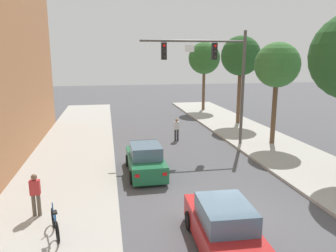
{
  "coord_description": "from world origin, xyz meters",
  "views": [
    {
      "loc": [
        -4.3,
        -10.83,
        5.97
      ],
      "look_at": [
        -0.84,
        7.39,
        2.0
      ],
      "focal_mm": 34.54,
      "sensor_mm": 36.0,
      "label": 1
    }
  ],
  "objects_px": {
    "traffic_signal_mast": "(215,67)",
    "street_tree_farthest": "(204,58)",
    "car_lead_green": "(145,160)",
    "bicycle_leaning": "(55,224)",
    "car_following_red": "(224,228)",
    "pedestrian_sidewalk_left_walker": "(35,193)",
    "street_tree_second": "(277,66)",
    "street_tree_third": "(241,56)",
    "pedestrian_crossing_road": "(177,129)"
  },
  "relations": [
    {
      "from": "traffic_signal_mast",
      "to": "car_following_red",
      "type": "xyz_separation_m",
      "value": [
        -3.5,
        -11.47,
        -4.64
      ]
    },
    {
      "from": "traffic_signal_mast",
      "to": "pedestrian_crossing_road",
      "type": "bearing_deg",
      "value": 135.68
    },
    {
      "from": "traffic_signal_mast",
      "to": "street_tree_third",
      "type": "height_order",
      "value": "street_tree_third"
    },
    {
      "from": "street_tree_second",
      "to": "street_tree_farthest",
      "type": "height_order",
      "value": "street_tree_farthest"
    },
    {
      "from": "pedestrian_sidewalk_left_walker",
      "to": "pedestrian_crossing_road",
      "type": "bearing_deg",
      "value": 53.9
    },
    {
      "from": "traffic_signal_mast",
      "to": "car_following_red",
      "type": "distance_m",
      "value": 12.86
    },
    {
      "from": "traffic_signal_mast",
      "to": "street_tree_second",
      "type": "distance_m",
      "value": 4.17
    },
    {
      "from": "pedestrian_crossing_road",
      "to": "bicycle_leaning",
      "type": "height_order",
      "value": "pedestrian_crossing_road"
    },
    {
      "from": "car_following_red",
      "to": "pedestrian_crossing_road",
      "type": "bearing_deg",
      "value": 84.02
    },
    {
      "from": "street_tree_farthest",
      "to": "traffic_signal_mast",
      "type": "bearing_deg",
      "value": -104.31
    },
    {
      "from": "bicycle_leaning",
      "to": "street_tree_third",
      "type": "xyz_separation_m",
      "value": [
        13.37,
        16.61,
        5.5
      ]
    },
    {
      "from": "car_lead_green",
      "to": "bicycle_leaning",
      "type": "xyz_separation_m",
      "value": [
        -3.69,
        -5.65,
        -0.18
      ]
    },
    {
      "from": "traffic_signal_mast",
      "to": "car_lead_green",
      "type": "distance_m",
      "value": 8.1
    },
    {
      "from": "pedestrian_sidewalk_left_walker",
      "to": "street_tree_third",
      "type": "relative_size",
      "value": 0.21
    },
    {
      "from": "street_tree_farthest",
      "to": "pedestrian_crossing_road",
      "type": "bearing_deg",
      "value": -114.81
    },
    {
      "from": "car_lead_green",
      "to": "street_tree_second",
      "type": "height_order",
      "value": "street_tree_second"
    },
    {
      "from": "traffic_signal_mast",
      "to": "street_tree_second",
      "type": "xyz_separation_m",
      "value": [
        4.16,
        -0.32,
        0.05
      ]
    },
    {
      "from": "traffic_signal_mast",
      "to": "pedestrian_crossing_road",
      "type": "distance_m",
      "value": 5.31
    },
    {
      "from": "pedestrian_crossing_road",
      "to": "street_tree_second",
      "type": "height_order",
      "value": "street_tree_second"
    },
    {
      "from": "traffic_signal_mast",
      "to": "street_tree_third",
      "type": "bearing_deg",
      "value": 55.64
    },
    {
      "from": "car_following_red",
      "to": "bicycle_leaning",
      "type": "bearing_deg",
      "value": 163.51
    },
    {
      "from": "car_following_red",
      "to": "bicycle_leaning",
      "type": "xyz_separation_m",
      "value": [
        -5.29,
        1.57,
        -0.18
      ]
    },
    {
      "from": "car_lead_green",
      "to": "street_tree_third",
      "type": "distance_m",
      "value": 15.56
    },
    {
      "from": "pedestrian_sidewalk_left_walker",
      "to": "street_tree_farthest",
      "type": "bearing_deg",
      "value": 59.75
    },
    {
      "from": "street_tree_second",
      "to": "street_tree_third",
      "type": "bearing_deg",
      "value": 86.58
    },
    {
      "from": "pedestrian_sidewalk_left_walker",
      "to": "car_following_red",
      "type": "bearing_deg",
      "value": -26.64
    },
    {
      "from": "traffic_signal_mast",
      "to": "street_tree_farthest",
      "type": "distance_m",
      "value": 15.06
    },
    {
      "from": "street_tree_third",
      "to": "car_lead_green",
      "type": "bearing_deg",
      "value": -131.46
    },
    {
      "from": "bicycle_leaning",
      "to": "street_tree_third",
      "type": "relative_size",
      "value": 0.23
    },
    {
      "from": "car_following_red",
      "to": "pedestrian_sidewalk_left_walker",
      "type": "relative_size",
      "value": 2.63
    },
    {
      "from": "street_tree_second",
      "to": "pedestrian_sidewalk_left_walker",
      "type": "bearing_deg",
      "value": -149.8
    },
    {
      "from": "bicycle_leaning",
      "to": "car_following_red",
      "type": "bearing_deg",
      "value": -16.49
    },
    {
      "from": "pedestrian_sidewalk_left_walker",
      "to": "traffic_signal_mast",
      "type": "bearing_deg",
      "value": 40.89
    },
    {
      "from": "bicycle_leaning",
      "to": "street_tree_second",
      "type": "distance_m",
      "value": 16.83
    },
    {
      "from": "car_lead_green",
      "to": "street_tree_third",
      "type": "xyz_separation_m",
      "value": [
        9.68,
        10.96,
        5.31
      ]
    },
    {
      "from": "street_tree_second",
      "to": "street_tree_third",
      "type": "relative_size",
      "value": 0.89
    },
    {
      "from": "car_lead_green",
      "to": "pedestrian_sidewalk_left_walker",
      "type": "xyz_separation_m",
      "value": [
        -4.57,
        -4.11,
        0.34
      ]
    },
    {
      "from": "car_lead_green",
      "to": "pedestrian_sidewalk_left_walker",
      "type": "relative_size",
      "value": 2.59
    },
    {
      "from": "car_lead_green",
      "to": "pedestrian_sidewalk_left_walker",
      "type": "bearing_deg",
      "value": -137.98
    },
    {
      "from": "car_following_red",
      "to": "street_tree_farthest",
      "type": "xyz_separation_m",
      "value": [
        7.22,
        26.06,
        5.09
      ]
    },
    {
      "from": "street_tree_third",
      "to": "car_following_red",
      "type": "bearing_deg",
      "value": -113.97
    },
    {
      "from": "car_following_red",
      "to": "bicycle_leaning",
      "type": "height_order",
      "value": "car_following_red"
    },
    {
      "from": "street_tree_farthest",
      "to": "street_tree_second",
      "type": "bearing_deg",
      "value": -88.3
    },
    {
      "from": "bicycle_leaning",
      "to": "street_tree_second",
      "type": "bearing_deg",
      "value": 36.5
    },
    {
      "from": "bicycle_leaning",
      "to": "street_tree_third",
      "type": "bearing_deg",
      "value": 51.16
    },
    {
      "from": "pedestrian_sidewalk_left_walker",
      "to": "bicycle_leaning",
      "type": "xyz_separation_m",
      "value": [
        0.88,
        -1.53,
        -0.52
      ]
    },
    {
      "from": "bicycle_leaning",
      "to": "street_tree_farthest",
      "type": "bearing_deg",
      "value": 62.94
    },
    {
      "from": "pedestrian_sidewalk_left_walker",
      "to": "street_tree_second",
      "type": "xyz_separation_m",
      "value": [
        13.83,
        8.05,
        4.35
      ]
    },
    {
      "from": "car_following_red",
      "to": "street_tree_second",
      "type": "bearing_deg",
      "value": 55.51
    },
    {
      "from": "car_following_red",
      "to": "street_tree_third",
      "type": "distance_m",
      "value": 20.59
    }
  ]
}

